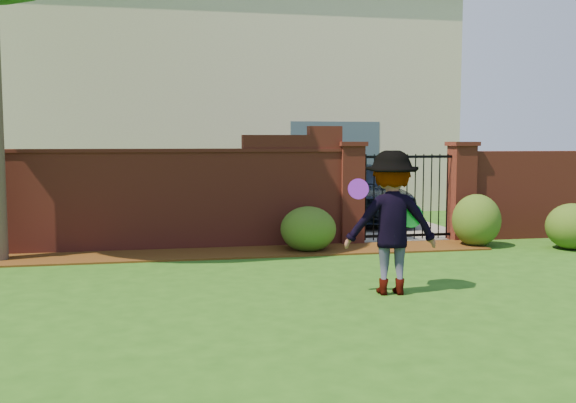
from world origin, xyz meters
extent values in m
cube|color=#214E13|center=(0.00, 0.00, -0.01)|extent=(80.00, 80.00, 0.01)
cube|color=#3A200A|center=(-0.95, 3.34, 0.01)|extent=(11.10, 1.08, 0.03)
cube|color=maroon|center=(-2.15, 4.00, 0.85)|extent=(8.70, 0.25, 1.70)
cube|color=maroon|center=(1.30, 4.00, 1.85)|extent=(1.80, 0.25, 0.30)
cube|color=maroon|center=(1.90, 4.00, 2.08)|extent=(0.60, 0.25, 0.16)
cube|color=maroon|center=(-2.15, 4.00, 1.73)|extent=(8.70, 0.31, 0.06)
cube|color=maroon|center=(6.60, 4.00, 0.85)|extent=(4.00, 0.25, 1.70)
cube|color=maroon|center=(2.40, 4.00, 0.90)|extent=(0.42, 0.42, 1.80)
cube|color=maroon|center=(2.40, 4.00, 1.84)|extent=(0.50, 0.50, 0.08)
cube|color=maroon|center=(4.60, 4.00, 0.90)|extent=(0.42, 0.42, 1.80)
cube|color=maroon|center=(4.60, 4.00, 1.84)|extent=(0.50, 0.50, 0.08)
cylinder|color=black|center=(2.69, 4.00, 0.85)|extent=(0.02, 0.02, 1.60)
cylinder|color=black|center=(2.85, 4.00, 0.85)|extent=(0.02, 0.02, 1.60)
cylinder|color=black|center=(3.01, 4.00, 0.85)|extent=(0.02, 0.02, 1.60)
cylinder|color=black|center=(3.18, 4.00, 0.85)|extent=(0.02, 0.02, 1.60)
cylinder|color=black|center=(3.34, 4.00, 0.85)|extent=(0.02, 0.02, 1.60)
cylinder|color=black|center=(3.50, 4.00, 0.85)|extent=(0.02, 0.02, 1.60)
cylinder|color=black|center=(3.66, 4.00, 0.85)|extent=(0.02, 0.02, 1.60)
cylinder|color=black|center=(3.82, 4.00, 0.85)|extent=(0.02, 0.02, 1.60)
cylinder|color=black|center=(3.99, 4.00, 0.85)|extent=(0.02, 0.02, 1.60)
cylinder|color=black|center=(4.15, 4.00, 0.85)|extent=(0.02, 0.02, 1.60)
cylinder|color=black|center=(4.31, 4.00, 0.85)|extent=(0.02, 0.02, 1.60)
cube|color=black|center=(3.50, 4.00, 0.12)|extent=(1.78, 0.03, 0.05)
cube|color=black|center=(3.50, 4.00, 1.60)|extent=(1.78, 0.03, 0.05)
cube|color=slate|center=(3.50, 8.00, 0.01)|extent=(3.20, 8.00, 0.01)
cube|color=beige|center=(1.00, 12.00, 3.00)|extent=(12.00, 6.00, 6.00)
cube|color=#384C5B|center=(3.50, 9.05, 1.20)|extent=(2.40, 0.12, 2.40)
imported|color=black|center=(3.63, 6.99, 0.72)|extent=(1.95, 4.33, 1.45)
ellipsoid|color=#244815|center=(1.43, 3.28, 0.39)|extent=(0.95, 0.95, 0.78)
ellipsoid|color=#244815|center=(4.52, 3.23, 0.47)|extent=(0.86, 0.86, 0.95)
ellipsoid|color=#244815|center=(6.02, 2.61, 0.40)|extent=(0.91, 0.91, 0.81)
imported|color=gray|center=(1.73, 0.07, 0.89)|extent=(1.23, 0.82, 1.78)
cylinder|color=purple|center=(1.27, -0.02, 1.32)|extent=(0.26, 0.12, 0.25)
cylinder|color=green|center=(1.96, 0.03, 0.98)|extent=(0.30, 0.08, 0.30)
camera|label=1|loc=(-1.09, -7.45, 1.89)|focal=40.55mm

